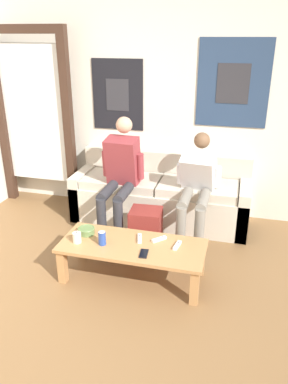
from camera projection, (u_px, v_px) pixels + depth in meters
The scene contains 15 objects.
ground_plane at pixel (67, 335), 2.75m from camera, with size 18.00×18.00×0.00m, color brown.
wall_back at pixel (147, 106), 4.37m from camera, with size 10.00×0.07×2.55m.
door_frame at pixel (34, 110), 4.52m from camera, with size 1.00×0.10×2.15m.
couch at pixel (160, 197), 4.38m from camera, with size 2.01×0.69×0.76m.
coffee_table at pixel (133, 250), 3.30m from camera, with size 1.28×0.54×0.35m.
person_seated_adult at pixel (120, 174), 3.99m from camera, with size 0.47×0.83×1.25m.
person_seated_teen at pixel (196, 186), 3.83m from camera, with size 0.47×0.92×1.10m.
backpack at pixel (146, 230), 3.83m from camera, with size 0.33×0.33×0.42m.
ceramic_bowl at pixel (86, 230), 3.44m from camera, with size 0.16×0.16×0.06m.
pillar_candle at pixel (77, 238), 3.29m from camera, with size 0.08×0.08×0.11m.
drink_can_blue at pixel (102, 238), 3.25m from camera, with size 0.07×0.07×0.12m.
game_controller_near_left at pixel (159, 239), 3.34m from camera, with size 0.12×0.13×0.03m.
game_controller_near_right at pixel (177, 245), 3.24m from camera, with size 0.06×0.15×0.03m.
game_controller_far_center at pixel (140, 238), 3.35m from camera, with size 0.07×0.15×0.03m.
cell_phone at pixel (144, 253), 3.13m from camera, with size 0.08×0.14×0.01m.
Camera 1 is at (1.09, -1.91, 2.05)m, focal length 35.00 mm.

